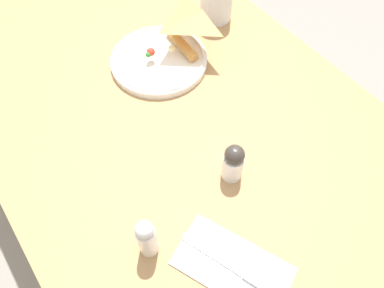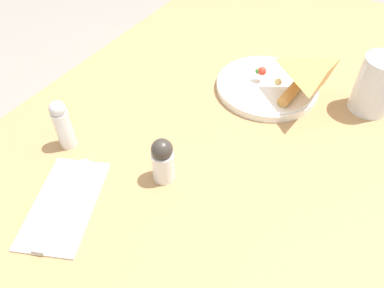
% 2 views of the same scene
% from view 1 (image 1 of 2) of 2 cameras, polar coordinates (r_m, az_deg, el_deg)
% --- Properties ---
extents(ground_plane, '(6.00, 6.00, 0.00)m').
position_cam_1_polar(ground_plane, '(1.45, -3.50, -10.22)').
color(ground_plane, gray).
extents(dining_table, '(1.28, 0.76, 0.70)m').
position_cam_1_polar(dining_table, '(0.92, -5.44, 4.70)').
color(dining_table, '#A87F51').
rests_on(dining_table, ground_plane).
extents(plate_pizza, '(0.22, 0.22, 0.05)m').
position_cam_1_polar(plate_pizza, '(0.89, -4.87, 12.94)').
color(plate_pizza, white).
rests_on(plate_pizza, dining_table).
extents(napkin_folded, '(0.21, 0.17, 0.00)m').
position_cam_1_polar(napkin_folded, '(0.66, 6.23, -18.03)').
color(napkin_folded, silver).
rests_on(napkin_folded, dining_table).
extents(butter_knife, '(0.19, 0.09, 0.01)m').
position_cam_1_polar(butter_knife, '(0.65, 7.04, -18.33)').
color(butter_knife, '#B2B2B7').
rests_on(butter_knife, napkin_folded).
extents(salt_shaker, '(0.03, 0.03, 0.10)m').
position_cam_1_polar(salt_shaker, '(0.62, -6.93, -14.02)').
color(salt_shaker, silver).
rests_on(salt_shaker, dining_table).
extents(pepper_shaker, '(0.04, 0.04, 0.09)m').
position_cam_1_polar(pepper_shaker, '(0.68, 6.23, -2.87)').
color(pepper_shaker, white).
rests_on(pepper_shaker, dining_table).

